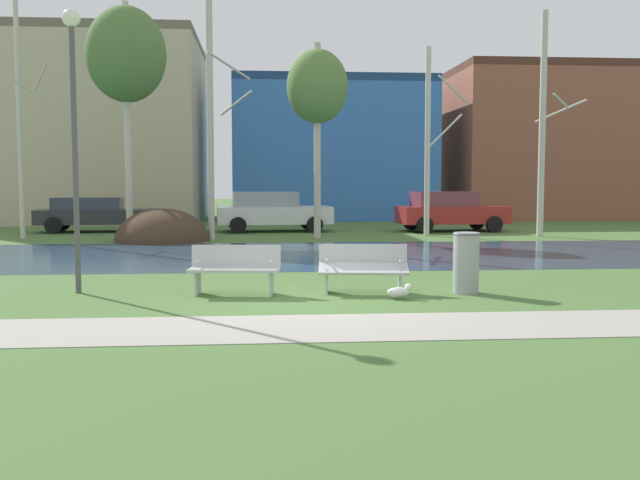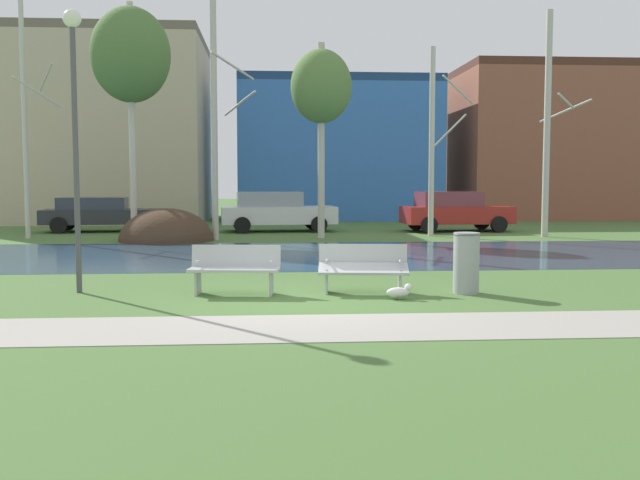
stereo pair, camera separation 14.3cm
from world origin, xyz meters
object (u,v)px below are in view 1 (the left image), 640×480
trash_bin (466,262)px  seagull (400,292)px  bench_left (235,268)px  parked_sedan_second_white (272,211)px  parked_hatch_third_red (450,211)px  bench_right (363,267)px  streetlamp (73,103)px  parked_van_nearest_dark (95,213)px

trash_bin → seagull: 1.51m
seagull → bench_left: bearing=164.9°
seagull → parked_sedan_second_white: bearing=96.5°
parked_hatch_third_red → seagull: bearing=-107.7°
trash_bin → parked_hatch_third_red: 16.20m
bench_right → parked_sedan_second_white: bearing=94.9°
trash_bin → streetlamp: size_ratio=0.22×
bench_left → parked_sedan_second_white: (0.92, 15.99, 0.35)m
bench_left → parked_sedan_second_white: size_ratio=0.36×
seagull → parked_hatch_third_red: (5.19, 16.31, 0.69)m
streetlamp → parked_van_nearest_dark: bearing=101.4°
bench_left → trash_bin: (4.14, -0.17, 0.09)m
trash_bin → parked_hatch_third_red: size_ratio=0.25×
parked_sedan_second_white → bench_right: bearing=-85.1°
bench_right → trash_bin: trash_bin is taller
trash_bin → bench_right: bearing=174.7°
parked_van_nearest_dark → parked_hatch_third_red: 14.08m
bench_left → parked_van_nearest_dark: 17.46m
trash_bin → parked_sedan_second_white: parked_sedan_second_white is taller
trash_bin → parked_sedan_second_white: bearing=101.3°
parked_van_nearest_dark → parked_hatch_third_red: parked_hatch_third_red is taller
bench_right → parked_sedan_second_white: parked_sedan_second_white is taller
trash_bin → parked_sedan_second_white: (-3.22, 16.16, 0.26)m
bench_right → streetlamp: streetlamp is taller
seagull → parked_sedan_second_white: size_ratio=0.10×
bench_left → bench_right: (2.30, 0.00, 0.00)m
bench_left → trash_bin: bearing=-2.4°
streetlamp → trash_bin: bearing=-4.8°
parked_hatch_third_red → parked_van_nearest_dark: bearing=176.6°
trash_bin → streetlamp: bearing=175.2°
streetlamp → parked_sedan_second_white: size_ratio=1.08×
bench_right → parked_sedan_second_white: size_ratio=0.36×
bench_left → trash_bin: 4.14m
bench_left → trash_bin: size_ratio=1.51×
trash_bin → seagull: size_ratio=2.31×
streetlamp → parked_van_nearest_dark: (-3.23, 15.97, -2.65)m
bench_left → seagull: 2.94m
bench_left → streetlamp: size_ratio=0.33×
trash_bin → bench_left: bearing=177.6°
trash_bin → parked_sedan_second_white: size_ratio=0.24×
parked_van_nearest_dark → parked_hatch_third_red: (14.06, -0.83, 0.09)m
bench_right → streetlamp: (-5.12, 0.41, 2.91)m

